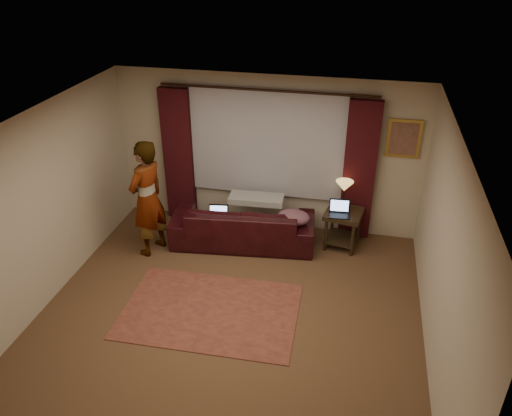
% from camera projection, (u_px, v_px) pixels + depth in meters
% --- Properties ---
extents(floor, '(5.00, 5.00, 0.01)m').
position_uv_depth(floor, '(229.00, 316.00, 6.64)').
color(floor, brown).
rests_on(floor, ground).
extents(ceiling, '(5.00, 5.00, 0.02)m').
position_uv_depth(ceiling, '(223.00, 130.00, 5.38)').
color(ceiling, silver).
rests_on(ceiling, ground).
extents(wall_back, '(5.00, 0.02, 2.60)m').
position_uv_depth(wall_back, '(267.00, 154.00, 8.14)').
color(wall_back, '#C1B498').
rests_on(wall_back, ground).
extents(wall_front, '(5.00, 0.02, 2.60)m').
position_uv_depth(wall_front, '(141.00, 398.00, 3.87)').
color(wall_front, '#C1B498').
rests_on(wall_front, ground).
extents(wall_left, '(0.02, 5.00, 2.60)m').
position_uv_depth(wall_left, '(41.00, 211.00, 6.48)').
color(wall_left, '#C1B498').
rests_on(wall_left, ground).
extents(wall_right, '(0.02, 5.00, 2.60)m').
position_uv_depth(wall_right, '(443.00, 258.00, 5.54)').
color(wall_right, '#C1B498').
rests_on(wall_right, ground).
extents(sheer_curtain, '(2.50, 0.05, 1.80)m').
position_uv_depth(sheer_curtain, '(267.00, 144.00, 8.00)').
color(sheer_curtain, '#A6A6AE').
rests_on(sheer_curtain, wall_back).
extents(drape_left, '(0.50, 0.14, 2.30)m').
position_uv_depth(drape_left, '(179.00, 155.00, 8.39)').
color(drape_left, '#350B10').
rests_on(drape_left, floor).
extents(drape_right, '(0.50, 0.14, 2.30)m').
position_uv_depth(drape_right, '(359.00, 171.00, 7.83)').
color(drape_right, '#350B10').
rests_on(drape_right, floor).
extents(curtain_rod, '(0.04, 0.04, 3.40)m').
position_uv_depth(curtain_rod, '(267.00, 90.00, 7.53)').
color(curtain_rod, black).
rests_on(curtain_rod, wall_back).
extents(picture_frame, '(0.50, 0.04, 0.60)m').
position_uv_depth(picture_frame, '(404.00, 138.00, 7.50)').
color(picture_frame, '#B7903C').
rests_on(picture_frame, wall_back).
extents(sofa, '(2.38, 1.24, 0.92)m').
position_uv_depth(sofa, '(243.00, 217.00, 8.00)').
color(sofa, black).
rests_on(sofa, floor).
extents(throw_blanket, '(0.90, 0.40, 0.10)m').
position_uv_depth(throw_blanket, '(256.00, 185.00, 7.96)').
color(throw_blanket, '#9A9992').
rests_on(throw_blanket, sofa).
extents(clothing_pile, '(0.53, 0.41, 0.22)m').
position_uv_depth(clothing_pile, '(293.00, 218.00, 7.77)').
color(clothing_pile, '#704453').
rests_on(clothing_pile, sofa).
extents(laptop_sofa, '(0.35, 0.38, 0.22)m').
position_uv_depth(laptop_sofa, '(218.00, 215.00, 7.84)').
color(laptop_sofa, black).
rests_on(laptop_sofa, sofa).
extents(area_rug, '(2.37, 1.62, 0.01)m').
position_uv_depth(area_rug, '(210.00, 311.00, 6.71)').
color(area_rug, brown).
rests_on(area_rug, floor).
extents(end_table, '(0.64, 0.64, 0.64)m').
position_uv_depth(end_table, '(342.00, 229.00, 7.96)').
color(end_table, black).
rests_on(end_table, floor).
extents(tiffany_lamp, '(0.32, 0.32, 0.44)m').
position_uv_depth(tiffany_lamp, '(344.00, 194.00, 7.84)').
color(tiffany_lamp, '#A4893E').
rests_on(tiffany_lamp, end_table).
extents(laptop_table, '(0.34, 0.36, 0.23)m').
position_uv_depth(laptop_table, '(340.00, 209.00, 7.63)').
color(laptop_table, black).
rests_on(laptop_table, end_table).
extents(person, '(0.69, 0.69, 1.86)m').
position_uv_depth(person, '(147.00, 199.00, 7.56)').
color(person, '#9A9992').
rests_on(person, floor).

